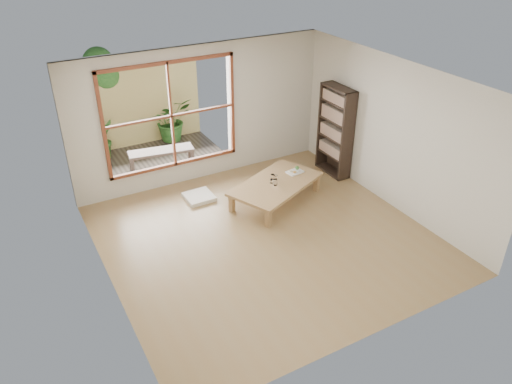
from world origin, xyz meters
TOP-DOWN VIEW (x-y plane):
  - ground at (0.00, 0.00)m, footprint 5.00×5.00m
  - low_table at (0.74, 0.93)m, footprint 1.96×1.57m
  - floor_cushion at (-0.46, 1.67)m, footprint 0.51×0.51m
  - bookshelf at (2.34, 1.35)m, footprint 0.29×0.80m
  - glass_tall at (0.69, 0.85)m, footprint 0.07×0.07m
  - glass_mid at (0.77, 0.99)m, footprint 0.07×0.07m
  - glass_short at (0.76, 1.06)m, footprint 0.08×0.08m
  - glass_small at (0.67, 0.95)m, footprint 0.06×0.06m
  - food_tray at (1.27, 1.11)m, footprint 0.33×0.25m
  - deck at (-0.60, 3.56)m, footprint 2.80×2.00m
  - garden_bench at (-0.64, 3.13)m, footprint 1.34×0.57m
  - bamboo_fence at (-0.60, 4.56)m, footprint 2.80×0.06m
  - shrub_right at (0.06, 4.40)m, footprint 1.01×0.92m
  - shrub_left at (-1.52, 4.17)m, footprint 0.57×0.51m
  - garden_tree at (-1.28, 4.86)m, footprint 1.04×0.85m

SIDE VIEW (x-z plane):
  - ground at x=0.00m, z-range 0.00..0.00m
  - deck at x=-0.60m, z-range -0.03..0.03m
  - floor_cushion at x=-0.46m, z-range 0.00..0.07m
  - low_table at x=0.74m, z-range 0.14..0.52m
  - garden_bench at x=-0.64m, z-range 0.17..0.58m
  - food_tray at x=1.27m, z-range 0.35..0.45m
  - glass_small at x=0.67m, z-range 0.38..0.45m
  - glass_short at x=0.76m, z-range 0.38..0.48m
  - glass_mid at x=0.77m, z-range 0.38..0.48m
  - glass_tall at x=0.69m, z-range 0.38..0.50m
  - shrub_left at x=-1.52m, z-range 0.03..0.88m
  - shrub_right at x=0.06m, z-range 0.02..1.01m
  - bookshelf at x=2.34m, z-range 0.00..1.78m
  - bamboo_fence at x=-0.60m, z-range 0.00..1.80m
  - garden_tree at x=-1.28m, z-range 0.52..2.74m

